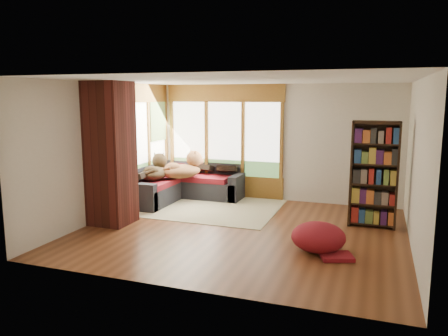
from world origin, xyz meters
The scene contains 17 objects.
floor centered at (0.00, 0.00, 0.00)m, with size 5.50×5.50×0.00m, color #592F18.
ceiling centered at (0.00, 0.00, 2.60)m, with size 5.50×5.50×0.00m, color white.
wall_back centered at (0.00, 2.50, 1.30)m, with size 5.50×0.04×2.60m, color silver.
wall_front centered at (0.00, -2.50, 1.30)m, with size 5.50×0.04×2.60m, color silver.
wall_left centered at (-2.75, 0.00, 1.30)m, with size 0.04×5.00×2.60m, color silver.
wall_right centered at (2.75, 0.00, 1.30)m, with size 0.04×5.00×2.60m, color silver.
windows_back centered at (-1.20, 2.47, 1.35)m, with size 2.82×0.10×1.90m.
windows_left centered at (-2.72, 1.20, 1.35)m, with size 0.10×2.62×1.90m.
roller_blind centered at (-2.69, 2.03, 1.75)m, with size 0.03×0.72×0.90m, color #729452.
brick_chimney centered at (-2.40, -0.35, 1.30)m, with size 0.70×0.70×2.60m, color #471914.
sectional_sofa centered at (-1.95, 1.70, 0.30)m, with size 2.20×2.20×0.80m.
area_rug centered at (-1.29, 1.32, 0.01)m, with size 3.22×2.46×0.01m, color beige.
bookshelf centered at (2.14, 1.01, 0.96)m, with size 0.82×0.27×1.91m.
pouf centered at (1.40, -0.59, 0.23)m, with size 0.82×0.82×0.44m, color maroon.
dog_tan centered at (-1.87, 1.69, 0.80)m, with size 1.03×1.07×0.53m.
dog_brindle centered at (-2.40, 1.34, 0.77)m, with size 0.62×0.92×0.48m.
throw_pillows centered at (-1.92, 1.85, 0.78)m, with size 1.98×1.68×0.45m.
Camera 1 is at (2.18, -7.07, 2.34)m, focal length 35.00 mm.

